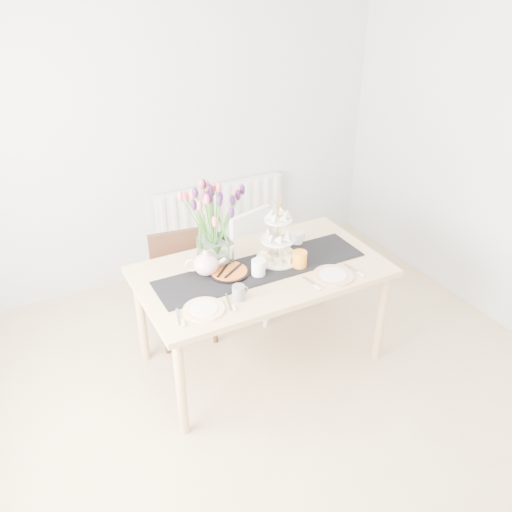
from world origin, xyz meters
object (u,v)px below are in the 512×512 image
chair_white (259,255)px  plate_left (204,309)px  mug_grey (239,293)px  plate_right (333,276)px  mug_white (258,268)px  cream_jug (297,238)px  radiator (221,215)px  dining_table (261,279)px  mug_orange (300,260)px  teapot (206,264)px  chair_brown (180,278)px  tulip_vase (214,213)px  cake_stand (278,245)px  tart_tin (229,272)px

chair_white → plate_left: size_ratio=3.28×
mug_grey → plate_right: (0.64, -0.05, -0.04)m
mug_white → plate_right: (0.41, -0.24, -0.05)m
chair_white → cream_jug: bearing=-96.1°
radiator → chair_white: (-0.04, -0.81, 0.01)m
plate_right → dining_table: bearing=140.4°
cream_jug → chair_white: bearing=95.8°
plate_right → mug_orange: bearing=122.5°
teapot → cream_jug: (0.73, 0.09, -0.04)m
mug_orange → radiator: bearing=24.2°
chair_brown → cream_jug: bearing=-20.8°
teapot → mug_orange: size_ratio=2.25×
radiator → tulip_vase: 1.52m
dining_table → mug_orange: (0.23, -0.09, 0.13)m
dining_table → mug_grey: bearing=-139.4°
chair_brown → tulip_vase: bearing=-66.3°
dining_table → tulip_vase: 0.54m
tulip_vase → cream_jug: tulip_vase is taller
tulip_vase → mug_grey: 0.54m
radiator → chair_white: size_ratio=1.50×
dining_table → mug_orange: mug_orange is taller
tulip_vase → plate_left: size_ratio=2.77×
teapot → mug_grey: bearing=-58.8°
mug_grey → plate_left: (-0.23, -0.01, -0.04)m
mug_white → cake_stand: bearing=15.9°
dining_table → tulip_vase: (-0.24, 0.19, 0.45)m
chair_brown → chair_white: size_ratio=0.98×
dining_table → cake_stand: bearing=17.2°
mug_grey → mug_white: (0.23, 0.19, 0.01)m
tulip_vase → teapot: (-0.10, -0.09, -0.29)m
cream_jug → mug_orange: 0.32m
cake_stand → mug_white: cake_stand is taller
radiator → plate_right: size_ratio=4.66×
cake_stand → mug_orange: cake_stand is taller
cream_jug → plate_left: size_ratio=0.34×
cake_stand → chair_brown: bearing=132.3°
cream_jug → mug_grey: 0.79m
dining_table → teapot: 0.39m
mug_orange → mug_white: bearing=111.3°
chair_white → cake_stand: size_ratio=1.92×
chair_brown → chair_white: (0.67, 0.01, 0.01)m
cream_jug → teapot: bearing=-176.9°
radiator → tart_tin: (-0.56, -1.38, 0.32)m
mug_grey → mug_orange: bearing=5.6°
mug_grey → cake_stand: bearing=23.4°
chair_white → cake_stand: 0.72m
tart_tin → plate_left: bearing=-136.0°
cake_stand → teapot: size_ratio=1.65×
chair_brown → mug_white: (0.30, -0.65, 0.35)m
chair_white → tulip_vase: size_ratio=1.18×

